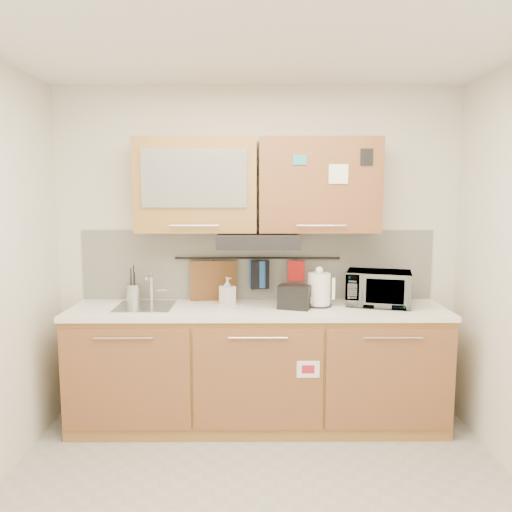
{
  "coord_description": "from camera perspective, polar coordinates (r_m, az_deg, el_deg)",
  "views": [
    {
      "loc": [
        -0.03,
        -2.48,
        1.78
      ],
      "look_at": [
        -0.01,
        1.05,
        1.33
      ],
      "focal_mm": 35.0,
      "sensor_mm": 36.0,
      "label": 1
    }
  ],
  "objects": [
    {
      "name": "ceiling",
      "position": [
        2.61,
        0.49,
        25.62
      ],
      "size": [
        3.2,
        3.2,
        0.0
      ],
      "primitive_type": "plane",
      "rotation": [
        3.14,
        0.0,
        0.0
      ],
      "color": "white",
      "rests_on": "wall_back"
    },
    {
      "name": "wall_back",
      "position": [
        4.01,
        0.17,
        0.43
      ],
      "size": [
        3.2,
        0.0,
        3.2
      ],
      "primitive_type": "plane",
      "rotation": [
        1.57,
        0.0,
        0.0
      ],
      "color": "silver",
      "rests_on": "ground"
    },
    {
      "name": "base_cabinet",
      "position": [
        3.92,
        0.2,
        -13.22
      ],
      "size": [
        2.8,
        0.64,
        0.88
      ],
      "color": "#A4773A",
      "rests_on": "floor"
    },
    {
      "name": "countertop",
      "position": [
        3.77,
        0.2,
        -6.18
      ],
      "size": [
        2.82,
        0.62,
        0.04
      ],
      "primitive_type": "cube",
      "color": "white",
      "rests_on": "base_cabinet"
    },
    {
      "name": "backsplash",
      "position": [
        4.01,
        0.17,
        -1.01
      ],
      "size": [
        2.8,
        0.02,
        0.56
      ],
      "primitive_type": "cube",
      "color": "silver",
      "rests_on": "countertop"
    },
    {
      "name": "upper_cabinets",
      "position": [
        3.8,
        0.12,
        8.07
      ],
      "size": [
        1.82,
        0.37,
        0.7
      ],
      "color": "#A4773A",
      "rests_on": "wall_back"
    },
    {
      "name": "range_hood",
      "position": [
        3.75,
        0.2,
        1.79
      ],
      "size": [
        0.6,
        0.46,
        0.1
      ],
      "primitive_type": "cube",
      "color": "black",
      "rests_on": "upper_cabinets"
    },
    {
      "name": "sink",
      "position": [
        3.87,
        -12.53,
        -5.64
      ],
      "size": [
        0.42,
        0.4,
        0.26
      ],
      "color": "silver",
      "rests_on": "countertop"
    },
    {
      "name": "utensil_rail",
      "position": [
        3.96,
        0.17,
        -0.23
      ],
      "size": [
        1.3,
        0.02,
        0.02
      ],
      "primitive_type": "cylinder",
      "rotation": [
        0.0,
        1.57,
        0.0
      ],
      "color": "black",
      "rests_on": "backsplash"
    },
    {
      "name": "utensil_crock",
      "position": [
        4.03,
        -13.81,
        -4.13
      ],
      "size": [
        0.12,
        0.12,
        0.29
      ],
      "rotation": [
        0.0,
        0.0,
        0.0
      ],
      "color": "#ADADB1",
      "rests_on": "countertop"
    },
    {
      "name": "kettle",
      "position": [
        3.82,
        7.23,
        -3.91
      ],
      "size": [
        0.22,
        0.2,
        0.3
      ],
      "rotation": [
        0.0,
        0.0,
        -0.18
      ],
      "color": "white",
      "rests_on": "countertop"
    },
    {
      "name": "toaster",
      "position": [
        3.72,
        4.39,
        -4.67
      ],
      "size": [
        0.26,
        0.2,
        0.17
      ],
      "rotation": [
        0.0,
        0.0,
        -0.3
      ],
      "color": "black",
      "rests_on": "countertop"
    },
    {
      "name": "microwave",
      "position": [
        3.93,
        13.81,
        -3.6
      ],
      "size": [
        0.54,
        0.43,
        0.26
      ],
      "primitive_type": "imported",
      "rotation": [
        0.0,
        0.0,
        -0.26
      ],
      "color": "#999999",
      "rests_on": "countertop"
    },
    {
      "name": "soap_bottle",
      "position": [
        3.85,
        -3.28,
        -3.98
      ],
      "size": [
        0.14,
        0.14,
        0.21
      ],
      "primitive_type": "imported",
      "rotation": [
        0.0,
        0.0,
        0.63
      ],
      "color": "#999999",
      "rests_on": "countertop"
    },
    {
      "name": "cutting_board",
      "position": [
        4.0,
        -4.84,
        -3.83
      ],
      "size": [
        0.37,
        0.07,
        0.46
      ],
      "primitive_type": "cube",
      "rotation": [
        0.0,
        0.0,
        0.11
      ],
      "color": "brown",
      "rests_on": "utensil_rail"
    },
    {
      "name": "oven_mitt",
      "position": [
        3.97,
        0.16,
        -2.09
      ],
      "size": [
        0.13,
        0.07,
        0.22
      ],
      "primitive_type": "cube",
      "rotation": [
        0.0,
        0.0,
        -0.3
      ],
      "color": "#215497",
      "rests_on": "utensil_rail"
    },
    {
      "name": "dark_pouch",
      "position": [
        3.97,
        0.46,
        -2.17
      ],
      "size": [
        0.15,
        0.07,
        0.23
      ],
      "primitive_type": "cube",
      "rotation": [
        0.0,
        0.0,
        0.22
      ],
      "color": "black",
      "rests_on": "utensil_rail"
    },
    {
      "name": "pot_holder",
      "position": [
        3.98,
        4.61,
        -1.72
      ],
      "size": [
        0.14,
        0.03,
        0.17
      ],
      "primitive_type": "cube",
      "rotation": [
        0.0,
        0.0,
        -0.1
      ],
      "color": "red",
      "rests_on": "utensil_rail"
    }
  ]
}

